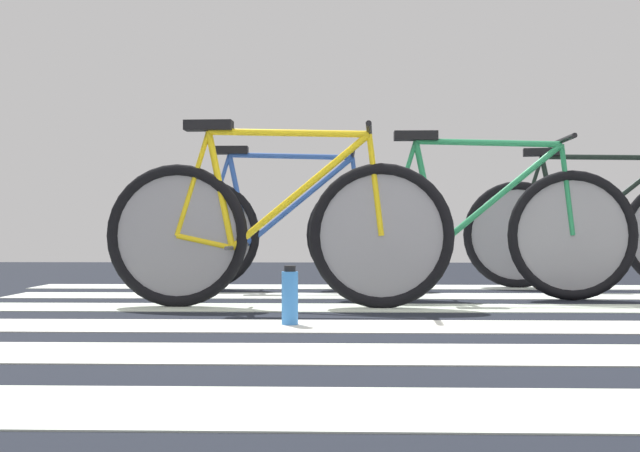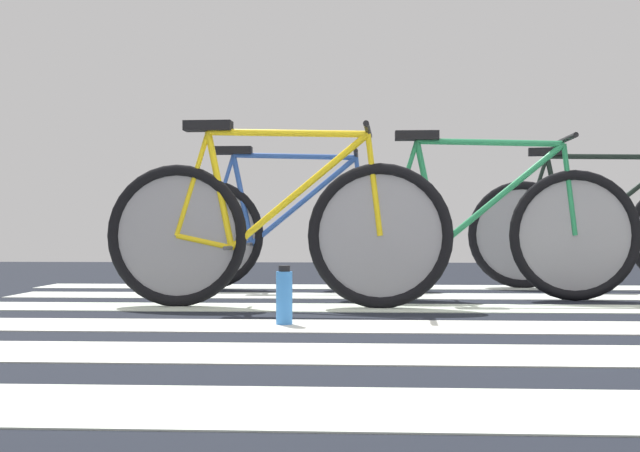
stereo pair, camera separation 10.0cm
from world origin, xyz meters
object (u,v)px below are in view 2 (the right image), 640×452
Objects in this scene: bicycle_2_of_4 at (480,230)px; bicycle_3_of_4 at (286,230)px; bicycle_1_of_4 at (276,230)px; water_bottle at (284,297)px; bicycle_4_of_4 at (602,230)px.

bicycle_3_of_4 is at bearing 145.85° from bicycle_2_of_4.
bicycle_1_of_4 is 0.81m from water_bottle.
water_bottle is (0.11, -0.75, -0.27)m from bicycle_1_of_4.
bicycle_3_of_4 is 1.01× the size of bicycle_4_of_4.
bicycle_1_of_4 and bicycle_4_of_4 have the same top height.
bicycle_4_of_4 is (0.92, 0.92, 0.00)m from bicycle_2_of_4.
water_bottle is (-1.88, -2.16, -0.27)m from bicycle_4_of_4.
bicycle_3_of_4 is at bearing -167.35° from bicycle_4_of_4.
bicycle_2_of_4 and bicycle_4_of_4 have the same top height.
bicycle_2_of_4 is 1.38m from bicycle_3_of_4.
bicycle_1_of_4 is at bearing -155.79° from bicycle_2_of_4.
bicycle_1_of_4 is 1.00× the size of bicycle_3_of_4.
bicycle_2_of_4 is 7.19× the size of water_bottle.
bicycle_1_of_4 and bicycle_2_of_4 have the same top height.
bicycle_2_of_4 is 1.01× the size of bicycle_4_of_4.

